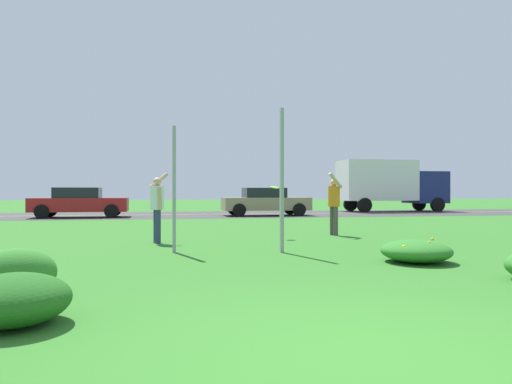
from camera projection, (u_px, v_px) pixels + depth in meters
ground_plane at (210, 232)px, 15.10m from camera, size 120.00×120.00×0.00m
highway_strip at (188, 215)px, 26.52m from camera, size 120.00×8.15×0.01m
highway_center_stripe at (188, 214)px, 26.52m from camera, size 120.00×0.16×0.00m
daylily_clump_front_right at (416, 251)px, 8.72m from camera, size 1.24×1.29×0.42m
daylily_clump_front_left at (13, 299)px, 4.60m from camera, size 1.05×1.09×0.49m
daylily_clump_mid_center at (17, 273)px, 5.83m from camera, size 0.90×0.73×0.59m
sign_post_near_path at (174, 189)px, 10.13m from camera, size 0.07×0.10×2.63m
sign_post_by_roadside at (282, 180)px, 10.11m from camera, size 0.07×0.10×3.00m
person_thrower_white_shirt at (157, 204)px, 11.94m from camera, size 0.49×0.55×1.74m
person_catcher_orange_shirt at (334, 201)px, 14.06m from camera, size 0.46×0.55×1.81m
frisbee_lime at (274, 187)px, 13.37m from camera, size 0.26×0.25×0.10m
car_red_center_left at (80, 202)px, 23.68m from camera, size 4.50×2.00×1.45m
car_tan_center_right at (265, 201)px, 25.48m from camera, size 4.50×2.00×1.45m
box_truck_navy at (390, 183)px, 30.81m from camera, size 6.70×2.46×3.20m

